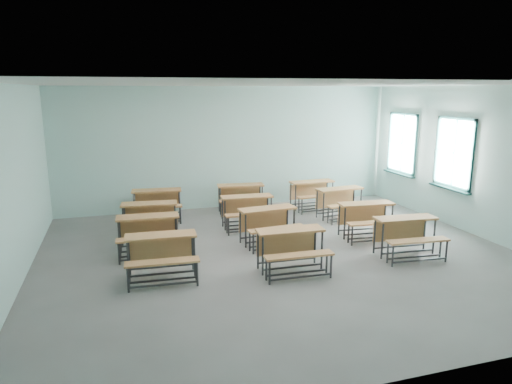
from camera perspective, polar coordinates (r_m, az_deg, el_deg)
room at (r=8.47m, az=3.70°, el=2.40°), size 9.04×8.04×3.24m
desk_unit_r0c0 at (r=7.81m, az=-11.73°, el=-7.13°), size 1.23×0.86×0.74m
desk_unit_r0c1 at (r=7.96m, az=4.52°, el=-6.52°), size 1.20×0.83×0.74m
desk_unit_r0c2 at (r=9.12m, az=18.43°, el=-4.64°), size 1.24×0.88×0.74m
desk_unit_r1c0 at (r=9.00m, az=-13.32°, el=-4.55°), size 1.22×0.85×0.74m
desk_unit_r1c1 at (r=9.34m, az=1.69°, el=-3.57°), size 1.25×0.90×0.74m
desk_unit_r1c2 at (r=10.03m, az=13.80°, el=-2.79°), size 1.25×0.90×0.74m
desk_unit_r2c0 at (r=10.00m, az=-13.17°, el=-2.81°), size 1.26×0.92×0.74m
desk_unit_r2c1 at (r=10.38m, az=-1.02°, el=-1.90°), size 1.21×0.85×0.74m
desk_unit_r2c2 at (r=11.39m, az=10.66°, el=-0.81°), size 1.25×0.90×0.74m
desk_unit_r3c0 at (r=11.28m, az=-12.28°, el=-1.01°), size 1.25×0.91×0.74m
desk_unit_r3c1 at (r=11.63m, az=-1.87°, el=-0.31°), size 1.27×0.93×0.74m
desk_unit_r3c2 at (r=12.17m, az=7.20°, el=0.18°), size 1.20×0.83×0.74m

